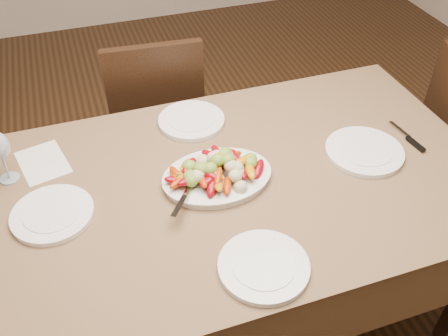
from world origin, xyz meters
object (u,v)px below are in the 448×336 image
object	(u,v)px
dining_table	(224,254)
plate_right	(364,152)
wine_glass	(1,156)
plate_far	(191,121)
chair_far	(155,116)
plate_left	(53,214)
plate_near	(264,267)
serving_platter	(217,178)

from	to	relation	value
dining_table	plate_right	bearing A→B (deg)	-1.96
wine_glass	plate_far	bearing A→B (deg)	9.86
chair_far	plate_far	distance (m)	0.58
plate_left	plate_far	world-z (taller)	same
plate_right	plate_near	size ratio (longest dim) A/B	1.07
dining_table	plate_near	xyz separation A→B (m)	(-0.01, -0.38, 0.39)
chair_far	plate_near	size ratio (longest dim) A/B	3.65
chair_far	plate_left	size ratio (longest dim) A/B	3.72
plate_far	wine_glass	bearing A→B (deg)	-170.14
chair_far	plate_near	bearing A→B (deg)	97.41
serving_platter	plate_near	xyz separation A→B (m)	(0.01, -0.39, -0.00)
chair_far	plate_left	distance (m)	1.01
dining_table	serving_platter	world-z (taller)	serving_platter
plate_left	plate_far	size ratio (longest dim) A/B	1.00
dining_table	plate_left	bearing A→B (deg)	177.96
plate_left	plate_near	xyz separation A→B (m)	(0.55, -0.40, 0.00)
serving_platter	dining_table	bearing A→B (deg)	-30.27
chair_far	plate_left	world-z (taller)	chair_far
plate_right	wine_glass	distance (m)	1.24
serving_platter	plate_far	size ratio (longest dim) A/B	1.40
plate_far	serving_platter	bearing A→B (deg)	-91.47
plate_right	plate_far	bearing A→B (deg)	144.75
plate_far	wine_glass	size ratio (longest dim) A/B	1.25
dining_table	plate_near	size ratio (longest dim) A/B	7.07
dining_table	wine_glass	xyz separation A→B (m)	(-0.68, 0.24, 0.48)
plate_far	chair_far	bearing A→B (deg)	97.03
chair_far	wine_glass	distance (m)	0.95
serving_platter	chair_far	bearing A→B (deg)	93.52
wine_glass	dining_table	bearing A→B (deg)	-19.68
plate_far	dining_table	bearing A→B (deg)	-88.16
plate_right	wine_glass	bearing A→B (deg)	167.75
dining_table	plate_far	distance (m)	0.53
plate_far	wine_glass	xyz separation A→B (m)	(-0.67, -0.12, 0.09)
plate_left	dining_table	bearing A→B (deg)	-2.04
chair_far	serving_platter	bearing A→B (deg)	97.99
serving_platter	plate_right	xyz separation A→B (m)	(0.55, -0.03, -0.00)
plate_far	plate_near	xyz separation A→B (m)	(0.00, -0.74, 0.00)
plate_right	wine_glass	size ratio (longest dim) A/B	1.36
serving_platter	plate_left	world-z (taller)	serving_platter
plate_left	plate_right	world-z (taller)	same
dining_table	plate_far	world-z (taller)	plate_far
chair_far	plate_far	world-z (taller)	chair_far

